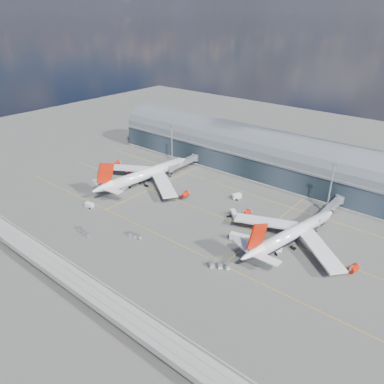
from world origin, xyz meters
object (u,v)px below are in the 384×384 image
Objects in this scene: service_truck_3 at (275,249)px; service_truck_5 at (234,214)px; airliner_right at (292,234)px; cargo_train_1 at (134,235)px; service_truck_1 at (89,205)px; service_truck_4 at (237,196)px; service_truck_2 at (240,238)px; floodlight_mast_left at (172,144)px; floodlight_mast_right at (330,188)px; airliner_left at (144,175)px; cargo_train_2 at (219,265)px; service_truck_0 at (124,186)px; cargo_train_0 at (83,232)px.

service_truck_3 is 31.56m from service_truck_5.
service_truck_3 is (-2.49, -9.25, -3.58)m from airliner_right.
airliner_right is 66.68m from cargo_train_1.
service_truck_4 reaches higher than service_truck_1.
service_truck_5 is (-13.68, 15.61, -0.17)m from service_truck_2.
service_truck_2 is at bearing -32.10° from service_truck_4.
floodlight_mast_left is 0.43× the size of airliner_right.
service_truck_5 is (67.58, -31.25, -12.10)m from floodlight_mast_left.
service_truck_5 is 47.99m from cargo_train_1.
floodlight_mast_right reaches higher than service_truck_4.
airliner_left reaches higher than service_truck_5.
cargo_train_1 is (-52.26, -28.61, -0.44)m from service_truck_3.
cargo_train_1 is (-13.98, -58.80, -0.55)m from service_truck_4.
cargo_train_2 is at bearing -38.34° from floodlight_mast_left.
airliner_right is at bearing -6.47° from service_truck_0.
service_truck_4 is (54.07, 29.17, -0.23)m from service_truck_0.
service_truck_4 is at bearing -161.28° from floodlight_mast_right.
service_truck_2 is at bearing -29.96° from floodlight_mast_left.
airliner_left is 59.84m from service_truck_5.
service_truck_3 reaches higher than cargo_train_2.
service_truck_1 is at bearing 120.08° from cargo_train_2.
service_truck_4 is 0.53× the size of cargo_train_0.
service_truck_1 is at bearing -84.36° from floodlight_mast_left.
cargo_train_0 is 63.17m from cargo_train_2.
airliner_right is (-1.25, -35.18, -8.73)m from floodlight_mast_right.
floodlight_mast_left reaches higher than service_truck_2.
service_truck_3 is at bearing -2.84° from airliner_left.
floodlight_mast_right is at bearing -27.25° from cargo_train_1.
airliner_left is 55.11m from cargo_train_1.
service_truck_5 reaches higher than cargo_train_2.
cargo_train_0 is at bearing 132.47° from cargo_train_1.
airliner_right is 12.60× the size of service_truck_1.
service_truck_3 is at bearing -75.20° from service_truck_5.
airliner_right reaches higher than service_truck_2.
service_truck_0 is at bearing -129.27° from service_truck_4.
airliner_left is at bearing 10.72° from cargo_train_0.
floodlight_mast_left is 60.95m from service_truck_4.
cargo_train_1 is at bearing -64.07° from cargo_train_0.
service_truck_4 is 59.25m from cargo_train_2.
airliner_right is 21.26m from service_truck_2.
cargo_train_0 is at bearing -74.08° from floodlight_mast_left.
airliner_right is at bearing -57.71° from service_truck_5.
service_truck_5 is (-32.42, -31.25, -12.10)m from floodlight_mast_right.
service_truck_3 is at bearing -51.07° from cargo_train_1.
service_truck_2 is (73.37, -15.16, -4.12)m from airliner_left.
service_truck_5 is at bearing -0.61° from service_truck_0.
service_truck_0 reaches higher than cargo_train_1.
floodlight_mast_right is 0.43× the size of airliner_right.
airliner_right is at bearing -81.40° from service_truck_1.
service_truck_4 is (-23.28, 32.61, -0.28)m from service_truck_2.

